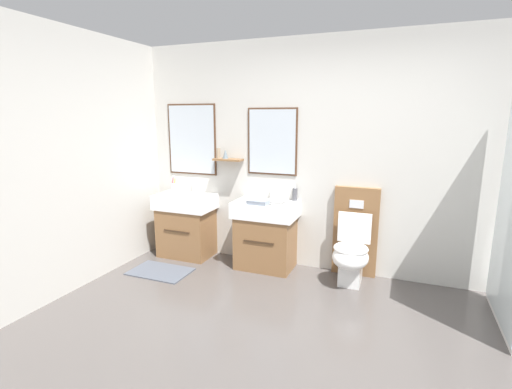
% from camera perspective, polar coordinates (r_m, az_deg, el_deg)
% --- Properties ---
extents(ground_plane, '(6.41, 5.03, 0.10)m').
position_cam_1_polar(ground_plane, '(3.01, 7.04, -25.16)').
color(ground_plane, '#4C4744').
rests_on(ground_plane, ground).
extents(wall_back, '(5.21, 0.27, 2.60)m').
position_cam_1_polar(wall_back, '(4.25, 13.63, 5.44)').
color(wall_back, beige).
rests_on(wall_back, ground).
extents(wall_left, '(0.12, 3.83, 2.60)m').
position_cam_1_polar(wall_left, '(3.92, -31.26, 3.48)').
color(wall_left, beige).
rests_on(wall_left, ground).
extents(bath_mat, '(0.68, 0.44, 0.01)m').
position_cam_1_polar(bath_mat, '(4.52, -14.34, -11.26)').
color(bath_mat, '#474C56').
rests_on(bath_mat, ground).
extents(vanity_sink_left, '(0.72, 0.49, 0.79)m').
position_cam_1_polar(vanity_sink_left, '(4.85, -10.48, -4.38)').
color(vanity_sink_left, brown).
rests_on(vanity_sink_left, ground).
extents(tap_on_left_sink, '(0.03, 0.13, 0.11)m').
position_cam_1_polar(tap_on_left_sink, '(4.89, -9.59, 1.21)').
color(tap_on_left_sink, silver).
rests_on(tap_on_left_sink, vanity_sink_left).
extents(vanity_sink_right, '(0.72, 0.49, 0.79)m').
position_cam_1_polar(vanity_sink_right, '(4.39, 1.51, -5.91)').
color(vanity_sink_right, brown).
rests_on(vanity_sink_right, ground).
extents(tap_on_right_sink, '(0.03, 0.13, 0.11)m').
position_cam_1_polar(tap_on_right_sink, '(4.44, 2.33, 0.28)').
color(tap_on_right_sink, silver).
rests_on(tap_on_right_sink, vanity_sink_right).
extents(toilet, '(0.48, 0.62, 1.00)m').
position_cam_1_polar(toilet, '(4.19, 14.48, -7.75)').
color(toilet, brown).
rests_on(toilet, ground).
extents(toothbrush_cup, '(0.07, 0.07, 0.20)m').
position_cam_1_polar(toothbrush_cup, '(5.03, -12.38, 1.21)').
color(toothbrush_cup, silver).
rests_on(toothbrush_cup, vanity_sink_left).
extents(soap_dispenser, '(0.06, 0.06, 0.18)m').
position_cam_1_polar(soap_dispenser, '(4.35, 5.92, 0.06)').
color(soap_dispenser, '#4C4C51').
rests_on(soap_dispenser, vanity_sink_right).
extents(folded_hand_towel, '(0.22, 0.16, 0.04)m').
position_cam_1_polar(folded_hand_towel, '(4.17, 0.34, -1.15)').
color(folded_hand_towel, gray).
rests_on(folded_hand_towel, vanity_sink_right).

